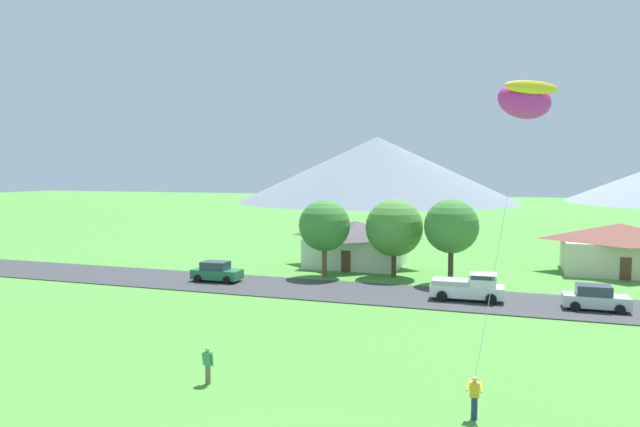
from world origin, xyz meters
The scene contains 12 objects.
road_strip centered at (0.00, 27.94, 0.04)m, with size 160.00×7.61×0.08m, color #38383D.
mountain_east_ridge centered at (-31.85, 155.77, 9.79)m, with size 84.02×84.02×19.58m, color slate.
house_leftmost centered at (-7.58, 40.21, 2.32)m, with size 9.73×7.86×4.48m.
house_left_center centered at (16.57, 43.73, 2.41)m, with size 10.35×7.36×4.66m.
tree_near_left centered at (-8.74, 33.64, 4.59)m, with size 4.60×4.60×6.91m.
tree_left_of_center centered at (-2.80, 35.46, 4.42)m, with size 5.11×5.11×6.99m.
tree_center centered at (2.33, 33.87, 4.85)m, with size 4.54×4.54×7.14m.
parked_car_green_west_end centered at (-16.70, 28.34, 0.87)m, with size 4.24×2.16×1.68m.
parked_car_silver_mid_east centered at (12.59, 27.60, 0.87)m, with size 4.21×2.10×1.68m.
pickup_truck_white_west_side centered at (4.26, 27.84, 1.06)m, with size 5.26×2.44×1.99m.
kite_flyer_with_kite centered at (7.46, 11.25, 12.23)m, with size 3.36×5.52×13.39m.
watcher_person centered at (-5.63, 7.39, 0.88)m, with size 0.56×0.24×1.68m.
Camera 1 is at (7.05, -14.65, 9.53)m, focal length 32.14 mm.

